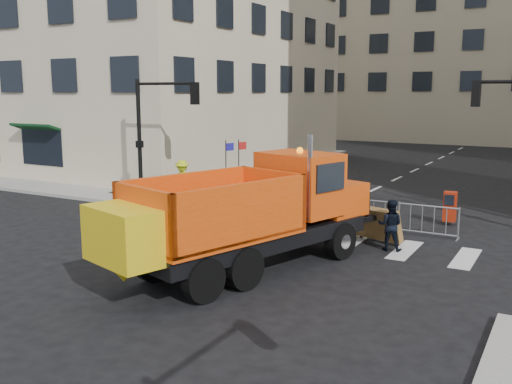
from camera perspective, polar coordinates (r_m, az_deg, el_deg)
The scene contains 11 objects.
ground at distance 15.37m, azimuth -6.78°, elevation -8.54°, with size 120.00×120.00×0.00m, color black.
sidewalk_back at distance 22.52m, azimuth 6.03°, elevation -2.34°, with size 64.00×5.00×0.15m, color gray.
building_far at distance 64.72m, azimuth 22.29°, elevation 15.61°, with size 30.00×18.00×24.00m, color tan.
traffic_light_left at distance 25.53m, azimuth -11.57°, elevation 4.93°, with size 0.18×0.18×5.40m, color black.
crowd_barriers at distance 21.93m, azimuth 3.32°, elevation -1.37°, with size 12.60×0.60×1.10m, color #9EA0A5, non-canonical shape.
plow_truck at distance 15.42m, azimuth -0.91°, elevation -1.98°, with size 5.30×10.00×3.75m.
cop_a at distance 19.48m, azimuth 10.02°, elevation -1.76°, with size 0.69×0.45×1.90m, color black.
cop_b at distance 18.13m, azimuth 13.27°, elevation -3.24°, with size 0.78×0.61×1.60m, color black.
cop_c at distance 20.13m, azimuth 7.69°, elevation -1.61°, with size 0.99×0.41×1.69m, color black.
worker at distance 25.38m, azimuth -7.38°, elevation 1.21°, with size 1.13×0.65×1.75m, color #CBDA19.
newspaper_box at distance 22.17m, azimuth 18.82°, elevation -1.38°, with size 0.45×0.40×1.10m, color #A1220C.
Camera 1 is at (8.64, -11.74, 4.87)m, focal length 40.00 mm.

